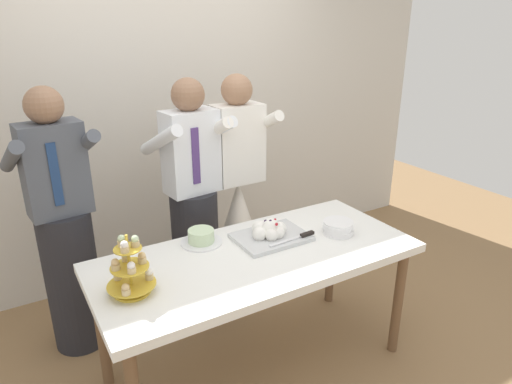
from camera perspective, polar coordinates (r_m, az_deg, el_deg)
ground_plane at (r=2.99m, az=0.14°, el=-20.83°), size 8.00×8.00×0.00m
rear_wall at (r=3.62m, az=-12.14°, el=11.85°), size 5.20×0.10×2.90m
dessert_table at (r=2.58m, az=0.16°, el=-9.15°), size 1.80×0.80×0.78m
cupcake_stand at (r=2.23m, az=-15.49°, el=-9.47°), size 0.23×0.23×0.31m
main_cake_tray at (r=2.69m, az=1.85°, el=-5.09°), size 0.44×0.31×0.13m
plate_stack at (r=2.80m, az=10.24°, el=-4.39°), size 0.19×0.19×0.08m
round_cake at (r=2.66m, az=-6.87°, el=-5.66°), size 0.24×0.24×0.08m
person_groom at (r=3.11m, az=-7.75°, el=-2.89°), size 0.51×0.53×1.66m
person_bride at (r=3.34m, az=-2.18°, el=-4.08°), size 0.56×0.56×1.66m
person_guest at (r=2.99m, az=-22.68°, el=-5.47°), size 0.51×0.53×1.66m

